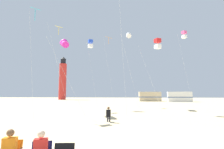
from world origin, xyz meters
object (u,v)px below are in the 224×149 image
object	(u,v)px
kite_box_scarlet	(158,44)
rv_van_tan	(150,97)
kite_diamond_gold	(59,30)
kite_diamond_cyan	(35,13)
kite_tube_white	(129,36)
rv_van_white	(179,97)
kite_diamond_orange	(109,41)
lighthouse_distant	(63,79)
kite_tube_magenta	(64,43)
kite_box_blue	(90,44)
kite_box_rainbow	(184,35)
kite_flyer_standing	(108,114)

from	to	relation	value
kite_box_scarlet	rv_van_tan	world-z (taller)	kite_box_scarlet
kite_diamond_gold	kite_diamond_cyan	distance (m)	8.06
kite_tube_white	rv_van_white	world-z (taller)	kite_tube_white
kite_diamond_orange	lighthouse_distant	distance (m)	41.91
kite_diamond_cyan	rv_van_tan	size ratio (longest dim) A/B	1.57
kite_tube_white	rv_van_tan	bearing A→B (deg)	76.79
kite_tube_magenta	lighthouse_distant	size ratio (longest dim) A/B	0.50
kite_diamond_gold	kite_tube_magenta	bearing A→B (deg)	-60.08
kite_box_blue	kite_box_rainbow	xyz separation A→B (m)	(14.43, 3.56, 2.13)
kite_flyer_standing	kite_box_scarlet	xyz separation A→B (m)	(4.87, 6.26, 7.19)
kite_box_scarlet	kite_diamond_cyan	world-z (taller)	kite_diamond_cyan
kite_box_scarlet	kite_diamond_orange	bearing A→B (deg)	123.96
kite_flyer_standing	kite_diamond_gold	bearing A→B (deg)	-52.93
kite_tube_white	kite_box_rainbow	bearing A→B (deg)	7.44
kite_box_rainbow	rv_van_white	bearing A→B (deg)	77.02
kite_tube_magenta	kite_box_scarlet	bearing A→B (deg)	8.78
kite_box_rainbow	kite_diamond_gold	size ratio (longest dim) A/B	1.03
kite_box_blue	rv_van_white	size ratio (longest dim) A/B	1.52
kite_diamond_orange	rv_van_white	size ratio (longest dim) A/B	1.87
kite_tube_magenta	rv_van_tan	world-z (taller)	kite_tube_magenta
rv_van_white	kite_box_blue	bearing A→B (deg)	-122.21
kite_box_blue	kite_diamond_gold	world-z (taller)	kite_diamond_gold
kite_flyer_standing	kite_tube_magenta	bearing A→B (deg)	-44.46
rv_van_white	kite_tube_magenta	bearing A→B (deg)	-118.50
kite_tube_white	kite_box_scarlet	world-z (taller)	kite_tube_white
kite_box_rainbow	kite_diamond_orange	xyz separation A→B (m)	(-12.39, 1.88, 0.01)
kite_box_blue	kite_diamond_orange	bearing A→B (deg)	69.47
rv_van_tan	kite_box_rainbow	bearing A→B (deg)	-88.59
kite_box_scarlet	kite_diamond_cyan	xyz separation A→B (m)	(-12.05, -4.74, 1.93)
kite_tube_white	kite_box_rainbow	world-z (taller)	kite_box_rainbow
kite_diamond_cyan	rv_van_white	world-z (taller)	kite_diamond_cyan
kite_flyer_standing	rv_van_tan	bearing A→B (deg)	-105.16
kite_tube_white	rv_van_tan	distance (m)	28.83
kite_box_scarlet	rv_van_tan	size ratio (longest dim) A/B	1.27
kite_diamond_orange	kite_tube_magenta	size ratio (longest dim) A/B	1.48
kite_box_rainbow	kite_tube_magenta	distance (m)	19.12
lighthouse_distant	rv_van_white	bearing A→B (deg)	-20.08
lighthouse_distant	rv_van_white	world-z (taller)	lighthouse_distant
rv_van_tan	kite_diamond_gold	bearing A→B (deg)	-122.54
kite_tube_white	lighthouse_distant	size ratio (longest dim) A/B	0.71
kite_diamond_orange	lighthouse_distant	bearing A→B (deg)	122.08
kite_tube_magenta	kite_diamond_cyan	world-z (taller)	kite_diamond_cyan
kite_diamond_gold	lighthouse_distant	xyz separation A→B (m)	(-15.87, 42.30, -3.23)
kite_box_blue	kite_box_scarlet	bearing A→B (deg)	-27.67
kite_box_scarlet	rv_van_white	size ratio (longest dim) A/B	1.27
kite_flyer_standing	kite_diamond_gold	distance (m)	16.28
kite_box_scarlet	lighthouse_distant	xyz separation A→B (m)	(-28.95, 45.45, 0.04)
kite_tube_magenta	kite_box_rainbow	bearing A→B (deg)	31.53
kite_diamond_orange	rv_van_tan	size ratio (longest dim) A/B	1.87
kite_diamond_gold	rv_van_white	xyz separation A→B (m)	(23.92, 27.76, -9.67)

